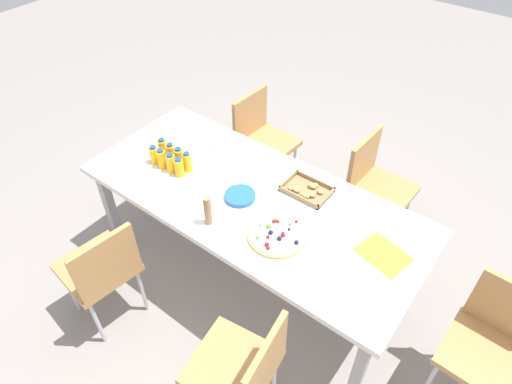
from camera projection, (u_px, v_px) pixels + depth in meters
name	position (u px, v px, depth m)	size (l,w,h in m)	color
ground_plane	(253.00, 271.00, 3.20)	(12.00, 12.00, 0.00)	gray
party_table	(252.00, 204.00, 2.74)	(2.13, 0.93, 0.74)	white
chair_near_right	(244.00, 368.00, 2.15)	(0.45, 0.45, 0.83)	#B7844C
chair_far_left	(261.00, 136.00, 3.56)	(0.42, 0.42, 0.83)	#B7844C
chair_far_right	(375.00, 182.00, 3.15)	(0.41, 0.41, 0.83)	#B7844C
chair_near_left	(101.00, 268.00, 2.59)	(0.45, 0.45, 0.83)	#B7844C
chair_end	(493.00, 341.00, 2.25)	(0.41, 0.41, 0.83)	#B7844C
juice_bottle_0	(154.00, 155.00, 2.89)	(0.06, 0.06, 0.13)	#F9AC14
juice_bottle_1	(162.00, 159.00, 2.86)	(0.06, 0.06, 0.14)	#F9AC14
juice_bottle_2	(171.00, 163.00, 2.83)	(0.06, 0.06, 0.14)	#F9AB14
juice_bottle_3	(179.00, 167.00, 2.80)	(0.06, 0.06, 0.13)	#FAAB14
juice_bottle_4	(163.00, 148.00, 2.94)	(0.06, 0.06, 0.14)	#F9AE14
juice_bottle_5	(171.00, 153.00, 2.90)	(0.06, 0.06, 0.14)	#F9AE14
juice_bottle_6	(179.00, 157.00, 2.87)	(0.06, 0.06, 0.14)	#F9AE14
juice_bottle_7	(187.00, 162.00, 2.83)	(0.06, 0.06, 0.14)	#F9AB14
fruit_pizza	(277.00, 235.00, 2.45)	(0.33, 0.33, 0.05)	tan
snack_tray	(306.00, 190.00, 2.72)	(0.28, 0.20, 0.04)	olive
plate_stack	(240.00, 196.00, 2.67)	(0.19, 0.19, 0.03)	blue
napkin_stack	(220.00, 144.00, 3.07)	(0.15, 0.15, 0.02)	white
cardboard_tube	(208.00, 211.00, 2.47)	(0.04, 0.04, 0.19)	#9E7A56
paper_folder	(384.00, 254.00, 2.36)	(0.26, 0.20, 0.01)	yellow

